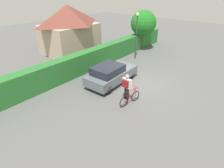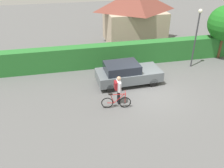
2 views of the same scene
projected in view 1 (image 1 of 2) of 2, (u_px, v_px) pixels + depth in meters
name	position (u px, v px, depth m)	size (l,w,h in m)	color
ground_plane	(138.00, 84.00, 13.10)	(60.00, 60.00, 0.00)	#575757
hedge_row	(92.00, 59.00, 15.30)	(21.92, 0.90, 1.64)	#276C2B
house_distant	(69.00, 29.00, 18.56)	(5.49, 4.26, 4.68)	tan
parked_car_near	(111.00, 74.00, 12.88)	(4.18, 1.98, 1.45)	slate
bicycle	(130.00, 98.00, 10.74)	(1.62, 0.50, 0.96)	black
person_rider	(127.00, 85.00, 10.79)	(0.36, 0.68, 1.71)	black
street_lamp	(137.00, 30.00, 16.42)	(0.28, 0.28, 4.21)	#38383D
tree_kerbside	(143.00, 23.00, 19.05)	(2.66, 2.66, 4.12)	brown
fire_hydrant	(95.00, 73.00, 13.70)	(0.20, 0.20, 0.81)	red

